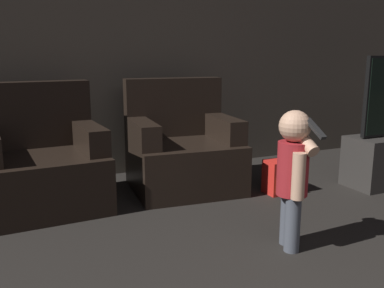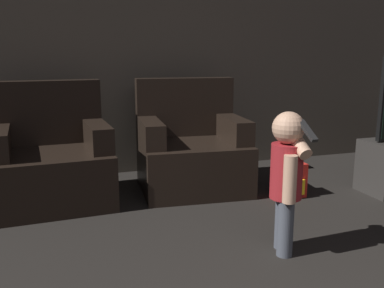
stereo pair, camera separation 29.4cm
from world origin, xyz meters
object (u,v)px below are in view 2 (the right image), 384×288
Objects in this scene: armchair_right at (191,151)px; toy_backpack at (289,180)px; person_toddler at (287,171)px; armchair_left at (51,161)px.

toy_backpack is (0.69, -0.49, -0.19)m from armchair_right.
toy_backpack is at bearing -30.35° from armchair_right.
person_toddler is at bearing -122.11° from toy_backpack.
armchair_right reaches higher than person_toddler.
armchair_right is 1.40m from person_toddler.
armchair_left reaches higher than toy_backpack.
armchair_left is 1.12× the size of person_toddler.
armchair_left is 0.99× the size of armchair_right.
armchair_left is 1.93m from toy_backpack.
armchair_right is 1.13× the size of person_toddler.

